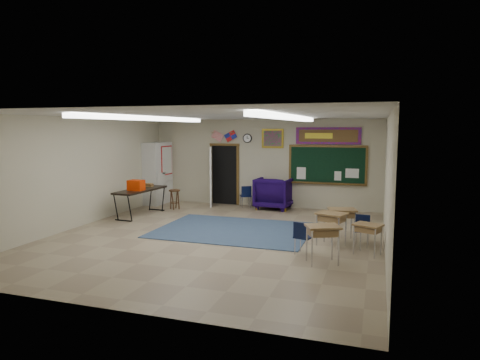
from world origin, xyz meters
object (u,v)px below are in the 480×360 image
(wingback_armchair, at_px, (274,193))
(folding_table, at_px, (141,201))
(student_desk_front_right, at_px, (342,223))
(wooden_stool, at_px, (175,199))
(student_desk_front_left, at_px, (331,227))

(wingback_armchair, relative_size, folding_table, 0.57)
(student_desk_front_right, relative_size, folding_table, 0.38)
(folding_table, height_order, wooden_stool, folding_table)
(wingback_armchair, relative_size, student_desk_front_left, 1.50)
(student_desk_front_right, height_order, folding_table, folding_table)
(student_desk_front_right, bearing_deg, wingback_armchair, 109.84)
(wooden_stool, bearing_deg, folding_table, -112.19)
(student_desk_front_left, height_order, folding_table, folding_table)
(student_desk_front_left, distance_m, wooden_stool, 6.20)
(wingback_armchair, xyz_separation_m, wooden_stool, (-3.14, -1.14, -0.19))
(student_desk_front_right, xyz_separation_m, wooden_stool, (-5.66, 2.38, -0.10))
(wingback_armchair, xyz_separation_m, student_desk_front_right, (2.52, -3.52, -0.09))
(student_desk_front_right, bearing_deg, wooden_stool, 141.41)
(student_desk_front_left, xyz_separation_m, folding_table, (-5.99, 1.65, 0.02))
(student_desk_front_left, relative_size, folding_table, 0.38)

